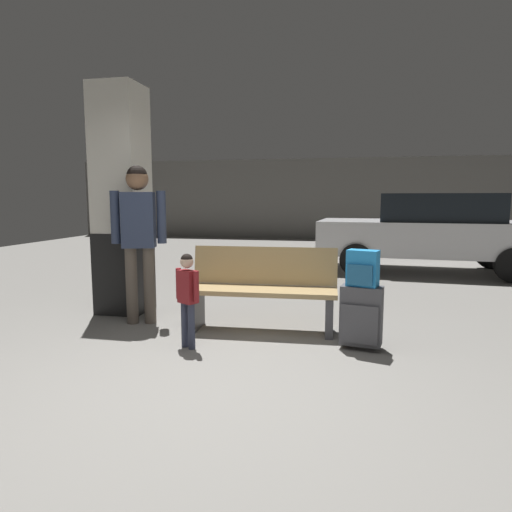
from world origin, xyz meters
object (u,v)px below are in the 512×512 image
Objects in this scene: adult at (139,227)px; parked_car_near at (430,231)px; structural_pillar at (122,202)px; suitcase at (361,316)px; child at (187,290)px; bench at (262,289)px; backpack_bright at (363,269)px.

adult is 0.42× the size of parked_car_near.
suitcase is at bearing -16.98° from structural_pillar.
adult is at bearing 139.48° from child.
structural_pillar is 1.71× the size of bench.
backpack_bright is 0.37× the size of child.
structural_pillar is at bearing 163.01° from backpack_bright.
backpack_bright is (2.89, -0.88, -0.61)m from structural_pillar.
backpack_bright is at bearing -106.06° from parked_car_near.
child is at bearing -120.22° from parked_car_near.
structural_pillar is 4.59× the size of suitcase.
structural_pillar reaches higher than suitcase.
backpack_bright reaches higher than child.
child is at bearing -42.85° from structural_pillar.
suitcase is (2.89, -0.88, -1.06)m from structural_pillar.
adult is at bearing -130.72° from parked_car_near.
structural_pillar reaches higher than child.
structural_pillar is 2.12m from bench.
parked_car_near is (3.01, 5.16, 0.25)m from child.
parked_car_near is at bearing 73.94° from backpack_bright.
suitcase is (1.04, -0.44, -0.12)m from bench.
parked_car_near is at bearing 61.12° from bench.
parked_car_near is (1.40, 4.86, 0.48)m from suitcase.
child is 0.22× the size of parked_car_near.
suitcase is 2.59m from adult.
bench is 0.91× the size of adult.
bench is 2.68× the size of suitcase.
parked_car_near reaches higher than child.
suitcase is at bearing -9.41° from adult.
structural_pillar is 0.71m from adult.
parked_car_near is (4.29, 3.98, -0.57)m from structural_pillar.
suitcase is at bearing -106.05° from parked_car_near.
backpack_bright is at bearing -9.42° from adult.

